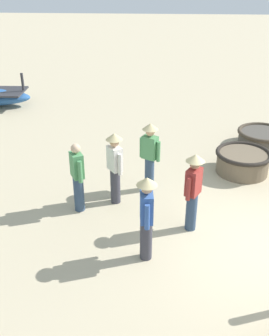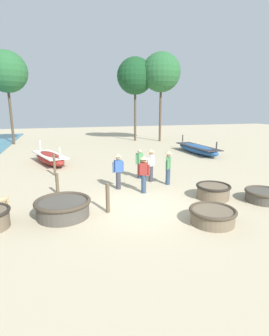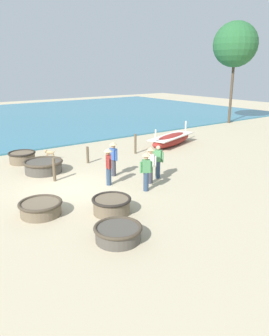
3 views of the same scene
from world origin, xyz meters
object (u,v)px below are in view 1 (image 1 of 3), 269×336
(fisherman_with_hat, at_px, (115,164))
(coracle_tilted, at_px, (243,161))
(fisherman_crouching, at_px, (78,176))
(coracle_center, at_px, (262,137))
(fisherman_hauling, at_px, (146,214))
(fisherman_by_coracle, at_px, (193,188))
(fisherman_standing_left, at_px, (150,153))

(fisherman_with_hat, bearing_deg, coracle_tilted, -62.10)
(fisherman_crouching, distance_m, fisherman_with_hat, 0.84)
(coracle_tilted, xyz_separation_m, coracle_center, (1.75, -0.89, -0.06))
(fisherman_crouching, xyz_separation_m, fisherman_with_hat, (0.37, -0.75, 0.12))
(fisherman_hauling, height_order, fisherman_with_hat, same)
(fisherman_by_coracle, relative_size, fisherman_crouching, 1.06)
(fisherman_standing_left, relative_size, fisherman_crouching, 1.06)
(coracle_tilted, bearing_deg, fisherman_by_coracle, 149.94)
(fisherman_by_coracle, distance_m, fisherman_standing_left, 1.77)
(coracle_tilted, xyz_separation_m, fisherman_by_coracle, (-2.55, 1.47, 0.64))
(coracle_tilted, height_order, fisherman_crouching, fisherman_crouching)
(coracle_tilted, bearing_deg, fisherman_crouching, 117.56)
(coracle_tilted, height_order, fisherman_standing_left, fisherman_standing_left)
(fisherman_crouching, bearing_deg, fisherman_with_hat, -63.86)
(fisherman_crouching, bearing_deg, coracle_center, -51.52)
(fisherman_by_coracle, distance_m, fisherman_crouching, 2.43)
(coracle_center, bearing_deg, fisherman_hauling, 148.43)
(fisherman_hauling, bearing_deg, fisherman_with_hat, 22.06)
(coracle_center, bearing_deg, fisherman_with_hat, 130.43)
(fisherman_by_coracle, height_order, fisherman_with_hat, same)
(coracle_tilted, xyz_separation_m, fisherman_with_hat, (-1.64, 3.09, 0.64))
(fisherman_by_coracle, bearing_deg, coracle_tilted, -30.06)
(coracle_tilted, relative_size, fisherman_by_coracle, 0.85)
(fisherman_hauling, relative_size, fisherman_standing_left, 1.00)
(fisherman_by_coracle, xyz_separation_m, fisherman_crouching, (0.54, 2.37, -0.12))
(fisherman_hauling, xyz_separation_m, fisherman_crouching, (1.49, 1.50, -0.12))
(coracle_center, distance_m, fisherman_crouching, 6.07)
(coracle_center, relative_size, fisherman_by_coracle, 0.88)
(coracle_center, bearing_deg, coracle_tilted, 153.12)
(coracle_tilted, relative_size, fisherman_crouching, 0.90)
(fisherman_by_coracle, bearing_deg, fisherman_crouching, 77.07)
(fisherman_standing_left, distance_m, fisherman_crouching, 1.79)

